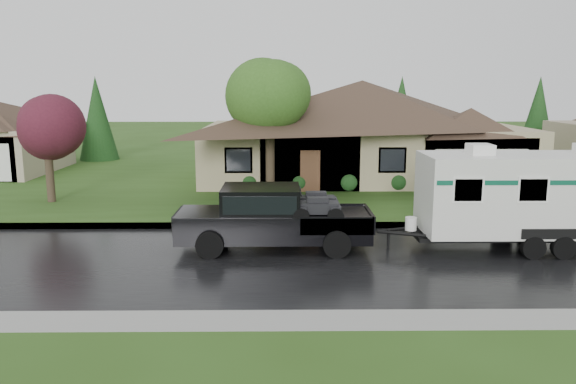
{
  "coord_description": "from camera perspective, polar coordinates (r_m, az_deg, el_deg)",
  "views": [
    {
      "loc": [
        -2.66,
        -18.94,
        5.37
      ],
      "look_at": [
        -2.43,
        2.0,
        1.44
      ],
      "focal_mm": 35.0,
      "sensor_mm": 36.0,
      "label": 1
    }
  ],
  "objects": [
    {
      "name": "shrub_row",
      "position": [
        29.01,
        8.63,
        1.14
      ],
      "size": [
        13.6,
        1.0,
        1.0
      ],
      "color": "#143814",
      "rests_on": "lawn"
    },
    {
      "name": "curb",
      "position": [
        22.0,
        6.35,
        -3.37
      ],
      "size": [
        140.0,
        0.5,
        0.15
      ],
      "primitive_type": "cube",
      "color": "gray",
      "rests_on": "ground"
    },
    {
      "name": "road",
      "position": [
        17.96,
        7.98,
        -6.86
      ],
      "size": [
        140.0,
        8.0,
        0.01
      ],
      "primitive_type": "cube",
      "color": "black",
      "rests_on": "ground"
    },
    {
      "name": "tree_red",
      "position": [
        27.76,
        -23.36,
        6.03
      ],
      "size": [
        2.98,
        2.98,
        4.93
      ],
      "color": "#382B1E",
      "rests_on": "lawn"
    },
    {
      "name": "tree_left_green",
      "position": [
        27.15,
        -1.86,
        9.4
      ],
      "size": [
        4.04,
        4.04,
        6.69
      ],
      "color": "#382B1E",
      "rests_on": "lawn"
    },
    {
      "name": "ground",
      "position": [
        19.86,
        7.12,
        -5.15
      ],
      "size": [
        140.0,
        140.0,
        0.0
      ],
      "primitive_type": "plane",
      "color": "#2B4B17",
      "rests_on": "ground"
    },
    {
      "name": "lawn",
      "position": [
        34.45,
        3.81,
        1.76
      ],
      "size": [
        140.0,
        26.0,
        0.15
      ],
      "primitive_type": "cube",
      "color": "#2B4B17",
      "rests_on": "ground"
    },
    {
      "name": "house_main",
      "position": [
        33.19,
        8.02,
        7.45
      ],
      "size": [
        19.44,
        10.8,
        6.9
      ],
      "color": "tan",
      "rests_on": "lawn"
    },
    {
      "name": "travel_trailer",
      "position": [
        20.41,
        23.75,
        -0.15
      ],
      "size": [
        7.87,
        2.76,
        3.53
      ],
      "color": "silver",
      "rests_on": "ground"
    },
    {
      "name": "pickup_truck",
      "position": [
        18.75,
        -1.82,
        -2.42
      ],
      "size": [
        6.38,
        2.42,
        2.13
      ],
      "color": "black",
      "rests_on": "ground"
    }
  ]
}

